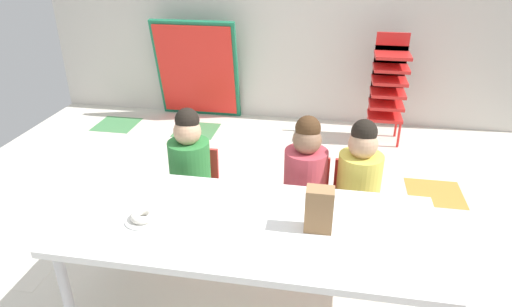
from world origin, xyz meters
TOP-DOWN VIEW (x-y plane):
  - ground_plane at (-0.00, -0.00)m, footprint 5.29×4.75m
  - back_wall at (0.00, 2.38)m, footprint 5.29×0.10m
  - craft_table at (0.13, -0.59)m, footprint 1.82×0.78m
  - seated_child_near_camera at (-0.37, 0.03)m, footprint 0.34×0.34m
  - seated_child_middle_seat at (0.36, 0.03)m, footprint 0.33×0.33m
  - seated_child_far_right at (0.68, 0.03)m, footprint 0.32×0.32m
  - kid_chair_red_stack at (1.00, 1.91)m, footprint 0.32×0.30m
  - folded_activity_table at (-0.98, 2.18)m, footprint 0.90×0.29m
  - paper_bag_brown at (0.46, -0.59)m, footprint 0.13×0.09m
  - paper_plate_near_edge at (-0.38, -0.67)m, footprint 0.18×0.18m
  - donut_powdered_on_plate at (-0.38, -0.67)m, footprint 0.12×0.12m

SIDE VIEW (x-z plane):
  - ground_plane at x=0.00m, z-range -0.02..0.00m
  - folded_activity_table at x=-0.98m, z-range -0.01..1.08m
  - craft_table at x=0.13m, z-range 0.25..0.85m
  - seated_child_near_camera at x=-0.37m, z-range 0.10..1.01m
  - seated_child_middle_seat at x=0.36m, z-range 0.10..1.01m
  - seated_child_far_right at x=0.68m, z-range 0.10..1.01m
  - kid_chair_red_stack at x=1.00m, z-range 0.06..1.10m
  - paper_plate_near_edge at x=-0.38m, z-range 0.60..0.61m
  - donut_powdered_on_plate at x=-0.38m, z-range 0.61..0.64m
  - paper_bag_brown at x=0.46m, z-range 0.60..0.82m
  - back_wall at x=0.00m, z-range 0.00..2.42m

